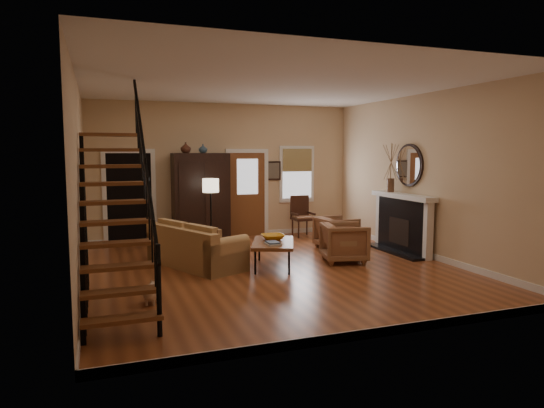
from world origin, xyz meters
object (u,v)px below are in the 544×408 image
object	(u,v)px
armoire	(201,198)
side_chair	(303,216)
armchair_left	(344,243)
armchair_right	(336,233)
sofa	(196,246)
coffee_table	(273,254)
floor_lamp	(211,214)

from	to	relation	value
armoire	side_chair	bearing A→B (deg)	-4.48
armchair_left	armchair_right	size ratio (longest dim) A/B	1.06
sofa	armchair_left	bearing A→B (deg)	-37.76
coffee_table	sofa	bearing A→B (deg)	156.35
sofa	armoire	bearing A→B (deg)	51.35
coffee_table	side_chair	distance (m)	3.36
armoire	floor_lamp	distance (m)	1.02
floor_lamp	coffee_table	bearing A→B (deg)	-70.83
armchair_left	side_chair	xyz separation A→B (m)	(0.37, 2.87, 0.13)
coffee_table	armchair_left	distance (m)	1.46
armoire	sofa	xyz separation A→B (m)	(-0.60, -2.43, -0.67)
side_chair	armchair_left	bearing A→B (deg)	-97.37
sofa	side_chair	xyz separation A→B (m)	(3.15, 2.23, 0.13)
floor_lamp	armchair_right	bearing A→B (deg)	-18.90
armoire	coffee_table	xyz separation A→B (m)	(0.73, -3.01, -0.81)
armoire	side_chair	world-z (taller)	armoire
sofa	coffee_table	size ratio (longest dim) A/B	1.61
armoire	armchair_right	xyz separation A→B (m)	(2.63, -1.88, -0.69)
floor_lamp	armchair_left	bearing A→B (deg)	-44.02
sofa	side_chair	distance (m)	3.86
armchair_right	floor_lamp	bearing A→B (deg)	65.70
armchair_left	floor_lamp	world-z (taller)	floor_lamp
floor_lamp	side_chair	size ratio (longest dim) A/B	1.52
coffee_table	floor_lamp	distance (m)	2.22
armchair_right	side_chair	distance (m)	1.68
sofa	floor_lamp	size ratio (longest dim) A/B	1.31
armchair_left	floor_lamp	size ratio (longest dim) A/B	0.54
coffee_table	armchair_left	size ratio (longest dim) A/B	1.51
armchair_right	armoire	bearing A→B (deg)	49.08
coffee_table	armchair_right	distance (m)	2.22
armoire	armchair_left	xyz separation A→B (m)	(2.18, -3.07, -0.67)
armchair_left	side_chair	distance (m)	2.89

